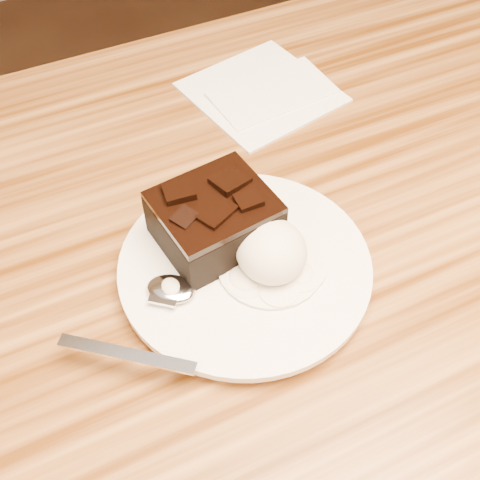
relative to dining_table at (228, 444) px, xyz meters
name	(u,v)px	position (x,y,z in m)	size (l,w,h in m)	color
dining_table	(228,444)	(0.00, 0.00, 0.00)	(1.20, 0.80, 0.75)	#492408
plate	(245,269)	(0.02, 0.00, 0.38)	(0.23, 0.23, 0.02)	white
brownie	(215,222)	(0.01, 0.04, 0.42)	(0.10, 0.08, 0.05)	black
ice_cream_scoop	(271,251)	(0.04, -0.01, 0.42)	(0.06, 0.07, 0.05)	white
melt_puddle	(270,265)	(0.04, -0.01, 0.40)	(0.10, 0.10, 0.00)	#F1E8CF
spoon	(171,290)	(-0.05, 0.00, 0.40)	(0.03, 0.17, 0.01)	silver
napkin	(261,91)	(0.16, 0.23, 0.38)	(0.15, 0.15, 0.01)	white
crumb_a	(179,265)	(-0.03, 0.02, 0.40)	(0.01, 0.01, 0.00)	black
crumb_b	(299,284)	(0.05, -0.04, 0.40)	(0.01, 0.01, 0.00)	black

